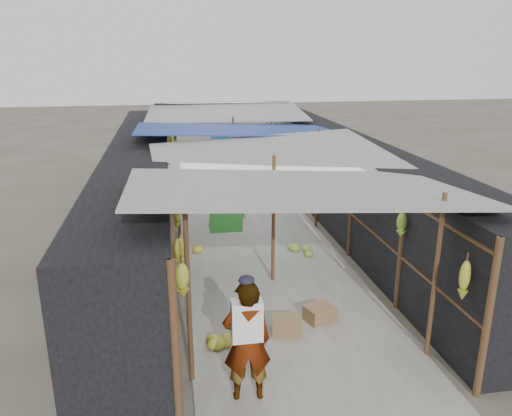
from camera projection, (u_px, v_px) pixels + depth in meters
ground at (314, 367)px, 7.41m from camera, size 80.00×80.00×0.00m
aisle_slab at (246, 224)px, 13.52m from camera, size 3.60×16.00×0.02m
stall_left at (142, 188)px, 12.73m from camera, size 1.40×15.00×2.30m
stall_right at (343, 179)px, 13.62m from camera, size 1.40×15.00×2.30m
crate_near at (287, 326)px, 8.25m from camera, size 0.55×0.48×0.29m
crate_mid at (320, 314)px, 8.63m from camera, size 0.57×0.51×0.28m
crate_back at (234, 212)px, 14.14m from camera, size 0.56×0.50×0.30m
black_basin at (290, 199)px, 15.60m from camera, size 0.63×0.63×0.19m
vendor_elderly at (247, 341)px, 6.50m from camera, size 0.65×0.45×1.73m
shopper_blue at (223, 194)px, 13.25m from camera, size 0.96×0.81×1.75m
vendor_seated at (290, 187)px, 15.57m from camera, size 0.61×0.67×0.91m
market_canopy at (245, 134)px, 13.12m from camera, size 5.62×15.20×2.77m
hanging_bananas at (243, 167)px, 12.80m from camera, size 3.96×14.11×0.81m
floor_bananas at (229, 211)px, 14.27m from camera, size 3.59×10.77×0.30m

